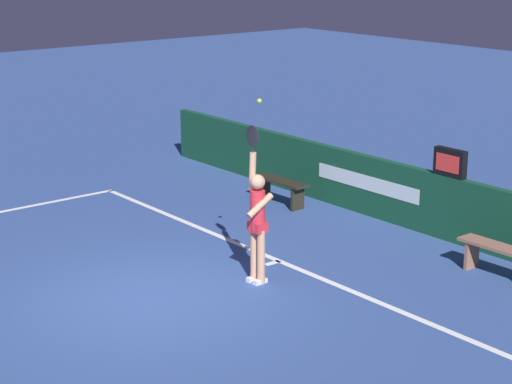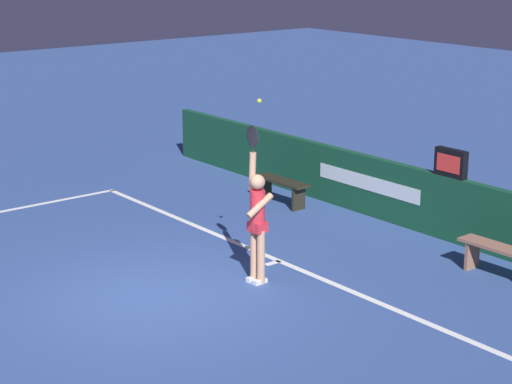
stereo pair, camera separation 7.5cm
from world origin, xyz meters
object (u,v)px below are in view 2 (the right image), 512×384
(tennis_player, at_px, (257,219))
(courtside_bench_near, at_px, (503,255))
(courtside_bench_far, at_px, (281,186))
(tennis_ball, at_px, (259,101))
(speed_display, at_px, (451,163))

(tennis_player, xyz_separation_m, courtside_bench_near, (2.32, 3.12, -0.65))
(courtside_bench_far, bearing_deg, tennis_player, -45.30)
(tennis_ball, distance_m, courtside_bench_far, 4.89)
(speed_display, distance_m, tennis_ball, 4.18)
(courtside_bench_near, xyz_separation_m, courtside_bench_far, (-5.34, -0.06, -0.01))
(tennis_player, height_order, courtside_bench_near, tennis_player)
(speed_display, height_order, tennis_ball, tennis_ball)
(courtside_bench_far, bearing_deg, courtside_bench_near, 0.69)
(tennis_ball, bearing_deg, tennis_player, -60.34)
(tennis_player, distance_m, courtside_bench_far, 4.34)
(tennis_ball, bearing_deg, speed_display, 81.91)
(speed_display, bearing_deg, tennis_player, -97.35)
(speed_display, distance_m, courtside_bench_near, 2.24)
(tennis_player, bearing_deg, courtside_bench_far, 134.70)
(tennis_player, relative_size, tennis_ball, 35.44)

